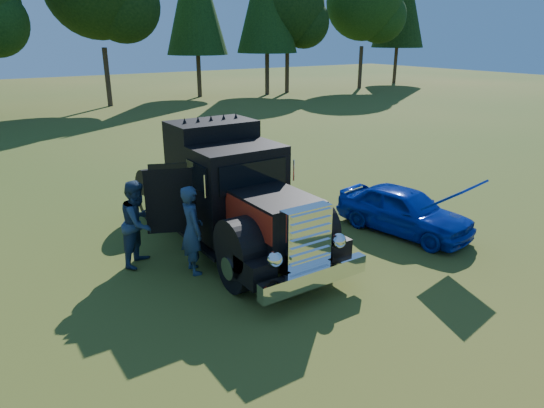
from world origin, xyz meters
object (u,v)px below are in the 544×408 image
Objects in this scene: spectator_far at (138,223)px; spectator_near at (192,230)px; diamond_t_truck at (230,197)px; hotrod_coupe at (404,210)px.

spectator_near is at bearing -96.25° from spectator_far.
diamond_t_truck is 2.25m from spectator_far.
hotrod_coupe is at bearing -94.38° from spectator_near.
diamond_t_truck is 4.64m from hotrod_coupe.
spectator_near is (-1.39, -0.81, -0.28)m from diamond_t_truck.
spectator_near reaches higher than spectator_far.
diamond_t_truck is at bearing 156.90° from hotrod_coupe.
diamond_t_truck reaches higher than spectator_far.
diamond_t_truck is at bearing -54.25° from spectator_near.
diamond_t_truck is 1.63m from spectator_near.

